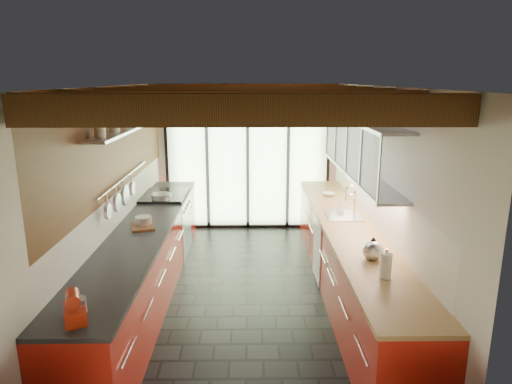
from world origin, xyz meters
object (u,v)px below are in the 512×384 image
at_px(kettle, 373,249).
at_px(bowl, 329,194).
at_px(stand_mixer, 75,308).
at_px(soap_bottle, 341,206).
at_px(paper_towel, 386,266).

xyz_separation_m(kettle, bowl, (0.00, 2.56, -0.09)).
xyz_separation_m(stand_mixer, soap_bottle, (2.54, 2.81, -0.01)).
relative_size(kettle, paper_towel, 1.03).
distance_m(kettle, soap_bottle, 1.65).
distance_m(stand_mixer, paper_towel, 2.64).
relative_size(kettle, soap_bottle, 1.71).
distance_m(kettle, paper_towel, 0.45).
distance_m(stand_mixer, soap_bottle, 3.78).
distance_m(paper_towel, soap_bottle, 2.10).
bearing_deg(kettle, stand_mixer, -155.56).
bearing_deg(paper_towel, stand_mixer, -164.44).
xyz_separation_m(kettle, paper_towel, (0.00, -0.45, 0.01)).
relative_size(stand_mixer, paper_towel, 1.10).
bearing_deg(bowl, paper_towel, -90.00).
height_order(stand_mixer, kettle, kettle).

